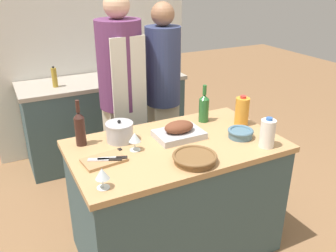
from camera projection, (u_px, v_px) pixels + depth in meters
ground_plane at (175, 245)px, 2.73m from camera, size 12.00×12.00×0.00m
kitchen_island at (176, 197)px, 2.56m from camera, size 1.41×0.82×0.87m
back_counter at (105, 118)px, 3.90m from camera, size 1.71×0.60×0.89m
back_wall at (90, 36)px, 3.85m from camera, size 2.21×0.10×2.55m
roasting_pan at (179, 131)px, 2.45m from camera, size 0.33×0.23×0.12m
wicker_basket at (195, 158)px, 2.14m from camera, size 0.27×0.27×0.05m
cutting_board at (104, 160)px, 2.15m from camera, size 0.27×0.19×0.02m
stock_pot at (120, 132)px, 2.39m from camera, size 0.19×0.19×0.15m
mixing_bowl at (240, 133)px, 2.45m from camera, size 0.18×0.18×0.06m
juice_jug at (242, 111)px, 2.63m from camera, size 0.10×0.10×0.23m
milk_jug at (267, 133)px, 2.30m from camera, size 0.10×0.10×0.21m
wine_bottle_green at (204, 107)px, 2.69m from camera, size 0.08×0.08×0.29m
wine_bottle_dark at (80, 128)px, 2.32m from camera, size 0.07×0.07×0.31m
wine_glass_left at (135, 138)px, 2.26m from camera, size 0.08×0.08×0.12m
wine_glass_right at (102, 174)px, 1.86m from camera, size 0.08×0.08×0.12m
knife_chef at (103, 154)px, 2.24m from camera, size 0.28×0.07×0.01m
knife_paring at (114, 158)px, 2.15m from camera, size 0.18×0.09×0.01m
knife_bread at (106, 160)px, 2.14m from camera, size 0.20×0.11×0.01m
condiment_bottle_tall at (144, 65)px, 3.91m from camera, size 0.06×0.06×0.18m
condiment_bottle_short at (54, 77)px, 3.43m from camera, size 0.05×0.05×0.20m
condiment_bottle_extra at (159, 70)px, 3.80m from camera, size 0.06×0.06×0.15m
person_cook_aproned at (122, 92)px, 3.00m from camera, size 0.37×0.38×1.80m
person_cook_guest at (163, 89)px, 3.20m from camera, size 0.31×0.31×1.70m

